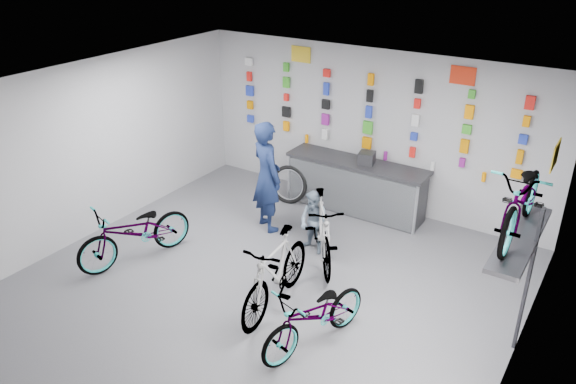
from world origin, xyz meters
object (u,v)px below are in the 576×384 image
Objects in this scene: bike_left at (135,232)px; bike_right at (315,316)px; bike_center at (276,272)px; counter at (355,187)px; customer at (314,223)px; clerk at (267,176)px; bike_service at (322,230)px.

bike_left is 1.12× the size of bike_right.
bike_left is at bearing 178.46° from bike_center.
customer is (0.10, -1.72, 0.06)m from counter.
bike_center is 2.39m from clerk.
customer reaches higher than bike_right.
bike_center is at bearing -68.99° from customer.
clerk reaches higher than bike_left.
clerk is at bearing 175.52° from customer.
customer is (1.12, -0.28, -0.45)m from clerk.
clerk reaches higher than customer.
clerk reaches higher than counter.
customer is (-0.32, 1.58, -0.03)m from bike_center.
bike_center is at bearing -124.38° from bike_service.
clerk is (1.14, 2.06, 0.49)m from bike_left.
counter reaches higher than bike_right.
bike_left is 1.03× the size of bike_service.
bike_center reaches higher than customer.
bike_center reaches higher than bike_service.
counter is 3.33m from bike_center.
bike_right is at bearing -70.79° from counter.
clerk is 1.84× the size of customer.
bike_center is 0.98m from bike_right.
bike_service is at bearing 49.92° from bike_left.
bike_left is 0.97× the size of clerk.
counter is 1.83m from clerk.
counter is 1.44× the size of bike_service.
bike_center is at bearing -82.81° from counter.
bike_left is at bearing -132.12° from customer.
bike_center is 1.09× the size of bike_right.
bike_center is at bearing 155.54° from clerk.
counter is 1.43× the size of bike_center.
counter is 1.73m from customer.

